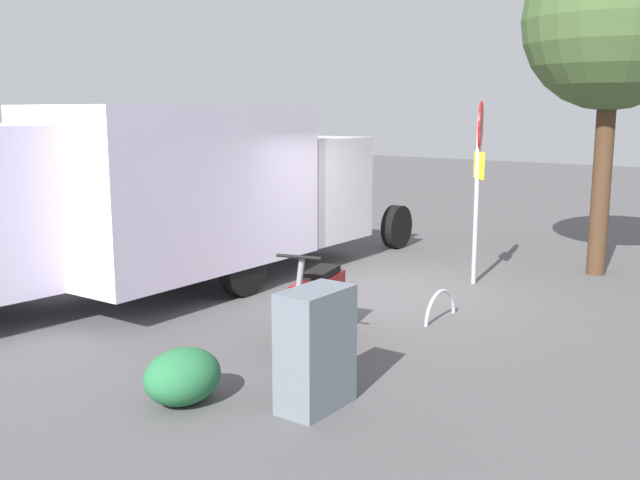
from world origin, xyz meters
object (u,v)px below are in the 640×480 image
at_px(box_truck_near, 221,186).
at_px(utility_cabinet, 316,349).
at_px(motorcycle, 318,300).
at_px(stop_sign, 479,164).
at_px(bike_rack_hoop, 440,319).
at_px(street_tree, 613,22).

relative_size(box_truck_near, utility_cabinet, 6.79).
height_order(box_truck_near, motorcycle, box_truck_near).
bearing_deg(utility_cabinet, stop_sign, -168.10).
relative_size(stop_sign, bike_rack_hoop, 3.52).
distance_m(motorcycle, bike_rack_hoop, 1.98).
relative_size(motorcycle, stop_sign, 0.59).
relative_size(street_tree, utility_cabinet, 4.93).
height_order(box_truck_near, bike_rack_hoop, box_truck_near).
bearing_deg(street_tree, motorcycle, -13.52).
xyz_separation_m(box_truck_near, stop_sign, (-2.50, 3.40, 0.38)).
xyz_separation_m(motorcycle, street_tree, (-5.98, 1.44, 3.77)).
bearing_deg(motorcycle, street_tree, 148.67).
bearing_deg(street_tree, stop_sign, -33.11).
xyz_separation_m(stop_sign, street_tree, (-2.03, 1.32, 2.30)).
xyz_separation_m(box_truck_near, utility_cabinet, (3.08, 4.58, -1.02)).
bearing_deg(motorcycle, bike_rack_hoop, 139.54).
xyz_separation_m(street_tree, utility_cabinet, (7.60, -0.15, -3.70)).
distance_m(motorcycle, utility_cabinet, 2.07).
xyz_separation_m(box_truck_near, street_tree, (-4.52, 4.72, 2.68)).
height_order(stop_sign, bike_rack_hoop, stop_sign).
bearing_deg(street_tree, utility_cabinet, -1.09).
xyz_separation_m(utility_cabinet, bike_rack_hoop, (-3.38, -0.56, -0.59)).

